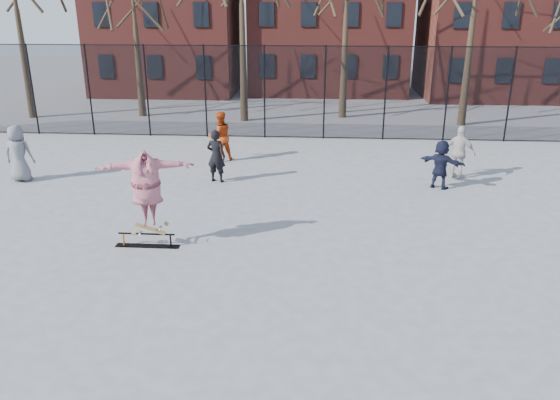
# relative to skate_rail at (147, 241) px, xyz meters

# --- Properties ---
(ground) EXTENTS (100.00, 100.00, 0.00)m
(ground) POSITION_rel_skate_rail_xyz_m (3.20, -1.33, -0.14)
(ground) COLOR slate
(skate_rail) EXTENTS (1.59, 0.24, 0.35)m
(skate_rail) POSITION_rel_skate_rail_xyz_m (0.00, 0.00, 0.00)
(skate_rail) COLOR black
(skate_rail) RESTS_ON ground
(skateboard) EXTENTS (0.82, 0.20, 0.10)m
(skateboard) POSITION_rel_skate_rail_xyz_m (0.11, 0.00, 0.26)
(skateboard) COLOR #A07740
(skateboard) RESTS_ON skate_rail
(skater) EXTENTS (2.37, 1.13, 1.87)m
(skater) POSITION_rel_skate_rail_xyz_m (0.11, 0.00, 1.24)
(skater) COLOR #51317C
(skater) RESTS_ON skateboard
(bystander_grey) EXTENTS (0.95, 0.64, 1.90)m
(bystander_grey) POSITION_rel_skate_rail_xyz_m (-5.77, 4.87, 0.81)
(bystander_grey) COLOR slate
(bystander_grey) RESTS_ON ground
(bystander_black) EXTENTS (0.72, 0.56, 1.77)m
(bystander_black) POSITION_rel_skate_rail_xyz_m (0.80, 5.25, 0.75)
(bystander_black) COLOR black
(bystander_black) RESTS_ON ground
(bystander_red) EXTENTS (1.15, 1.07, 1.88)m
(bystander_red) POSITION_rel_skate_rail_xyz_m (0.49, 7.82, 0.80)
(bystander_red) COLOR #B53B10
(bystander_red) RESTS_ON ground
(bystander_white) EXTENTS (1.13, 0.90, 1.79)m
(bystander_white) POSITION_rel_skate_rail_xyz_m (8.96, 6.25, 0.76)
(bystander_white) COLOR #BCB5AE
(bystander_white) RESTS_ON ground
(bystander_navy) EXTENTS (1.50, 1.16, 1.59)m
(bystander_navy) POSITION_rel_skate_rail_xyz_m (8.10, 5.08, 0.66)
(bystander_navy) COLOR black
(bystander_navy) RESTS_ON ground
(fence) EXTENTS (34.03, 0.07, 4.00)m
(fence) POSITION_rel_skate_rail_xyz_m (3.18, 11.67, 1.92)
(fence) COLOR black
(fence) RESTS_ON ground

